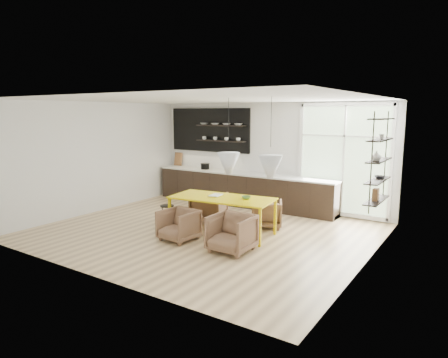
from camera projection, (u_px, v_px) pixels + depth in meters
The scene contains 11 objects.
room at pixel (252, 163), 9.26m from camera, with size 7.02×6.01×2.91m.
kitchen_run at pixel (240, 184), 11.41m from camera, with size 5.54×0.69×2.75m.
right_shelving at pixel (378, 163), 7.79m from camera, with size 0.26×1.22×1.90m.
dining_table at pixel (222, 200), 8.63m from camera, with size 2.32×1.26×0.81m.
armchair_back_left at pixel (209, 207), 9.67m from camera, with size 0.76×0.78×0.71m, color brown.
armchair_back_right at pixel (267, 213), 9.23m from camera, with size 0.67×0.69×0.63m, color brown.
armchair_front_left at pixel (179, 225), 8.25m from camera, with size 0.69×0.71×0.65m, color brown.
armchair_front_right at pixel (232, 233), 7.57m from camera, with size 0.77×0.79×0.72m, color brown.
wire_stool at pixel (167, 212), 9.52m from camera, with size 0.35×0.35×0.44m.
table_book at pixel (211, 195), 8.81m from camera, with size 0.23×0.31×0.03m, color white.
table_bowl at pixel (246, 197), 8.47m from camera, with size 0.19×0.19×0.06m, color #477444.
Camera 1 is at (5.08, -6.95, 2.62)m, focal length 32.00 mm.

